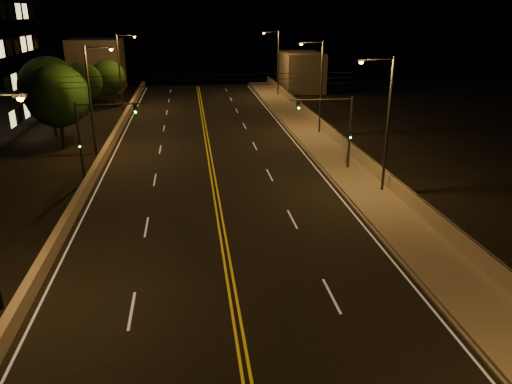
{
  "coord_description": "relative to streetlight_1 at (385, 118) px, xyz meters",
  "views": [
    {
      "loc": [
        -1.58,
        -8.74,
        12.39
      ],
      "look_at": [
        2.0,
        18.0,
        2.5
      ],
      "focal_mm": 35.0,
      "sensor_mm": 36.0,
      "label": 1
    }
  ],
  "objects": [
    {
      "name": "tree_1",
      "position": [
        -26.96,
        20.83,
        -0.37
      ],
      "size": [
        5.98,
        5.98,
        8.1
      ],
      "color": "black",
      "rests_on": "ground"
    },
    {
      "name": "tree_2",
      "position": [
        -25.92,
        31.82,
        -1.4
      ],
      "size": [
        4.77,
        4.77,
        6.47
      ],
      "color": "black",
      "rests_on": "ground"
    },
    {
      "name": "streetlight_5",
      "position": [
        -21.46,
        13.36,
        0.0
      ],
      "size": [
        2.55,
        0.28,
        9.52
      ],
      "color": "#2D2D33",
      "rests_on": "ground"
    },
    {
      "name": "overhead_wires",
      "position": [
        -11.53,
        6.22,
        1.92
      ],
      "size": [
        22.0,
        0.03,
        0.83
      ],
      "color": "black"
    },
    {
      "name": "curb",
      "position": [
        -2.6,
        -3.28,
        -5.4
      ],
      "size": [
        0.14,
        120.0,
        0.15
      ],
      "primitive_type": "cube",
      "color": "gray",
      "rests_on": "ground"
    },
    {
      "name": "parapet_rail",
      "position": [
        0.92,
        -3.28,
        -4.15
      ],
      "size": [
        0.06,
        120.0,
        0.06
      ],
      "primitive_type": "cylinder",
      "rotation": [
        1.57,
        0.0,
        0.0
      ],
      "color": "black",
      "rests_on": "parapet_wall"
    },
    {
      "name": "streetlight_2",
      "position": [
        0.0,
        17.91,
        0.0
      ],
      "size": [
        2.55,
        0.28,
        9.52
      ],
      "color": "#2D2D33",
      "rests_on": "ground"
    },
    {
      "name": "lane_markings",
      "position": [
        -11.53,
        -3.35,
        -5.45
      ],
      "size": [
        17.32,
        116.0,
        0.0
      ],
      "color": "silver",
      "rests_on": "road"
    },
    {
      "name": "parapet_wall",
      "position": [
        0.92,
        -3.28,
        -4.68
      ],
      "size": [
        0.3,
        120.0,
        1.0
      ],
      "primitive_type": "cube",
      "color": "gray",
      "rests_on": "sidewalk"
    },
    {
      "name": "jersey_barrier",
      "position": [
        -20.72,
        -3.28,
        -5.04
      ],
      "size": [
        0.45,
        120.0,
        0.87
      ],
      "primitive_type": "cube",
      "color": "gray",
      "rests_on": "ground"
    },
    {
      "name": "streetlight_3",
      "position": [
        0.0,
        42.86,
        0.0
      ],
      "size": [
        2.55,
        0.28,
        9.52
      ],
      "color": "#2D2D33",
      "rests_on": "ground"
    },
    {
      "name": "traffic_signal_left",
      "position": [
        -20.33,
        5.52,
        -1.63
      ],
      "size": [
        5.11,
        0.31,
        6.07
      ],
      "color": "#2D2D33",
      "rests_on": "ground"
    },
    {
      "name": "distant_building_right",
      "position": [
        4.97,
        48.4,
        -2.47
      ],
      "size": [
        6.0,
        10.0,
        6.01
      ],
      "primitive_type": "cube",
      "color": "#6E655D",
      "rests_on": "ground"
    },
    {
      "name": "road",
      "position": [
        -11.53,
        -3.28,
        -5.47
      ],
      "size": [
        18.0,
        120.0,
        0.02
      ],
      "primitive_type": "cube",
      "color": "black",
      "rests_on": "ground"
    },
    {
      "name": "sidewalk",
      "position": [
        -0.73,
        -3.28,
        -5.33
      ],
      "size": [
        3.6,
        120.0,
        0.3
      ],
      "primitive_type": "cube",
      "color": "gray",
      "rests_on": "ground"
    },
    {
      "name": "streetlight_6",
      "position": [
        -21.46,
        34.51,
        0.0
      ],
      "size": [
        2.55,
        0.28,
        9.52
      ],
      "color": "#2D2D33",
      "rests_on": "ground"
    },
    {
      "name": "tree_0",
      "position": [
        -25.08,
        15.98,
        -0.55
      ],
      "size": [
        5.76,
        5.76,
        7.81
      ],
      "color": "black",
      "rests_on": "ground"
    },
    {
      "name": "streetlight_1",
      "position": [
        0.0,
        0.0,
        0.0
      ],
      "size": [
        2.55,
        0.28,
        9.52
      ],
      "color": "#2D2D33",
      "rests_on": "ground"
    },
    {
      "name": "distant_building_left",
      "position": [
        -27.53,
        53.02,
        -1.45
      ],
      "size": [
        8.0,
        8.0,
        8.04
      ],
      "primitive_type": "cube",
      "color": "#6E655D",
      "rests_on": "ground"
    },
    {
      "name": "traffic_signal_right",
      "position": [
        -1.54,
        5.52,
        -1.63
      ],
      "size": [
        5.11,
        0.31,
        6.07
      ],
      "color": "#2D2D33",
      "rests_on": "ground"
    },
    {
      "name": "tree_3",
      "position": [
        -23.62,
        37.1,
        -1.54
      ],
      "size": [
        4.61,
        4.61,
        6.24
      ],
      "color": "black",
      "rests_on": "ground"
    }
  ]
}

